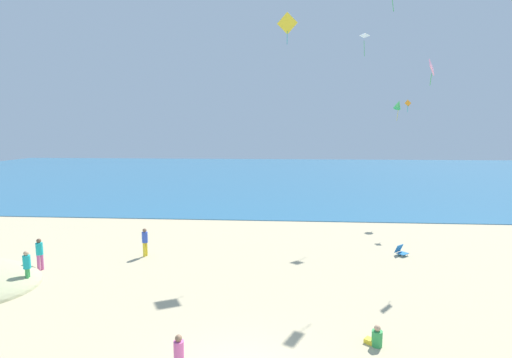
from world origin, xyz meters
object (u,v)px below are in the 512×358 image
(person_3, at_px, (145,240))
(person_0, at_px, (27,266))
(beach_chair_far_left, at_px, (401,251))
(person_2, at_px, (179,355))
(person_5, at_px, (376,338))
(kite_pink, at_px, (431,68))
(person_4, at_px, (40,252))
(kite_white, at_px, (365,35))
(kite_green, at_px, (398,105))
(kite_yellow, at_px, (287,24))
(kite_orange, at_px, (408,104))

(person_3, bearing_deg, person_0, 68.09)
(person_0, bearing_deg, beach_chair_far_left, -1.29)
(person_2, height_order, person_3, person_3)
(person_5, height_order, kite_pink, kite_pink)
(person_4, distance_m, kite_pink, 21.89)
(beach_chair_far_left, height_order, person_4, person_4)
(person_4, bearing_deg, kite_white, 55.89)
(person_5, bearing_deg, kite_green, -68.71)
(person_3, relative_size, kite_yellow, 0.88)
(person_5, relative_size, kite_white, 0.42)
(beach_chair_far_left, distance_m, person_5, 9.68)
(person_2, relative_size, person_3, 0.90)
(person_4, relative_size, kite_green, 0.95)
(person_0, xyz_separation_m, kite_orange, (20.15, 13.10, 7.79))
(kite_white, distance_m, kite_yellow, 7.76)
(person_4, xyz_separation_m, person_5, (14.80, -5.52, -0.66))
(person_4, xyz_separation_m, kite_green, (20.77, 13.71, 7.86))
(beach_chair_far_left, relative_size, kite_white, 0.47)
(person_0, height_order, person_4, person_4)
(person_5, relative_size, kite_green, 0.42)
(person_2, xyz_separation_m, kite_green, (11.73, 21.46, 7.97))
(kite_white, relative_size, kite_green, 0.99)
(kite_orange, distance_m, kite_pink, 7.67)
(person_5, distance_m, kite_orange, 19.75)
(kite_yellow, relative_size, kite_pink, 1.27)
(kite_green, xyz_separation_m, kite_yellow, (-8.78, -8.17, 4.07))
(person_3, distance_m, kite_yellow, 14.52)
(beach_chair_far_left, xyz_separation_m, kite_pink, (1.21, 0.37, 9.81))
(kite_white, bearing_deg, kite_orange, 4.90)
(kite_orange, xyz_separation_m, kite_yellow, (-8.77, -5.77, 4.14))
(person_5, bearing_deg, person_2, 59.57)
(beach_chair_far_left, relative_size, person_3, 0.51)
(person_0, relative_size, kite_green, 0.94)
(beach_chair_far_left, xyz_separation_m, kite_white, (-0.85, 7.53, 13.18))
(person_4, relative_size, kite_pink, 1.15)
(person_4, height_order, kite_yellow, kite_yellow)
(person_2, height_order, kite_yellow, kite_yellow)
(beach_chair_far_left, height_order, kite_yellow, kite_yellow)
(person_4, xyz_separation_m, kite_pink, (19.51, 3.87, 9.14))
(person_3, distance_m, person_4, 4.99)
(person_0, bearing_deg, kite_white, 19.32)
(person_3, xyz_separation_m, person_5, (10.43, -7.92, -0.63))
(person_0, relative_size, person_4, 0.99)
(beach_chair_far_left, distance_m, person_0, 18.48)
(beach_chair_far_left, height_order, kite_green, kite_green)
(person_2, height_order, person_4, person_4)
(kite_orange, bearing_deg, kite_green, 89.67)
(person_4, bearing_deg, person_2, -16.95)
(person_5, bearing_deg, kite_pink, -78.08)
(person_5, xyz_separation_m, kite_orange, (5.95, 16.84, 8.44))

